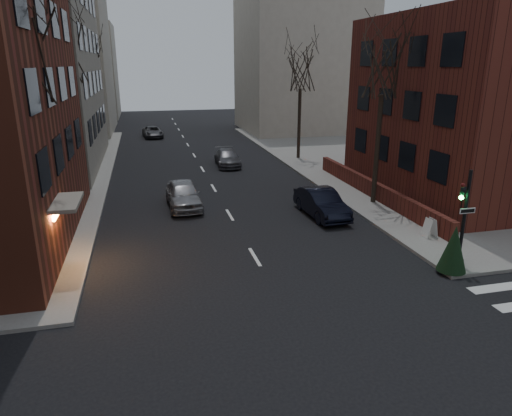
{
  "coord_description": "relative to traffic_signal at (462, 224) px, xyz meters",
  "views": [
    {
      "loc": [
        -4.32,
        -5.94,
        8.1
      ],
      "look_at": [
        0.25,
        12.78,
        2.0
      ],
      "focal_mm": 32.0,
      "sensor_mm": 36.0,
      "label": 1
    }
  ],
  "objects": [
    {
      "name": "car_lane_far",
      "position": [
        -11.35,
        38.98,
        -1.29
      ],
      "size": [
        2.46,
        4.63,
        1.24
      ],
      "primitive_type": "imported",
      "rotation": [
        0.0,
        0.0,
        0.09
      ],
      "color": "#3D3D42",
      "rests_on": "ground"
    },
    {
      "name": "building_right_brick",
      "position": [
        8.56,
        10.01,
        3.59
      ],
      "size": [
        12.0,
        14.0,
        11.0
      ],
      "primitive_type": "cube",
      "color": "#592219",
      "rests_on": "ground"
    },
    {
      "name": "parked_sedan",
      "position": [
        -3.02,
        7.63,
        -1.15
      ],
      "size": [
        1.83,
        4.67,
        1.51
      ],
      "primitive_type": "imported",
      "rotation": [
        0.0,
        0.0,
        0.05
      ],
      "color": "black",
      "rests_on": "ground"
    },
    {
      "name": "sandwich_board",
      "position": [
        0.73,
        3.04,
        -1.29
      ],
      "size": [
        0.42,
        0.58,
        0.93
      ],
      "primitive_type": "cube",
      "rotation": [
        0.0,
        0.0,
        0.01
      ],
      "color": "silver",
      "rests_on": "sidewalk_far_right"
    },
    {
      "name": "building_distant_la",
      "position": [
        -22.94,
        46.01,
        7.09
      ],
      "size": [
        14.0,
        16.0,
        18.0
      ],
      "primitive_type": "cube",
      "color": "#BAAF9D",
      "rests_on": "ground"
    },
    {
      "name": "tree_left_c",
      "position": [
        -16.74,
        31.01,
        6.12
      ],
      "size": [
        3.96,
        3.96,
        9.72
      ],
      "color": "#2D231C",
      "rests_on": "sidewalk_far_left"
    },
    {
      "name": "low_wall_right",
      "position": [
        1.36,
        10.01,
        -1.26
      ],
      "size": [
        0.35,
        16.0,
        1.0
      ],
      "primitive_type": "cube",
      "color": "#592219",
      "rests_on": "sidewalk_far_right"
    },
    {
      "name": "streetlamp_near",
      "position": [
        -16.14,
        13.01,
        2.33
      ],
      "size": [
        0.36,
        0.36,
        6.28
      ],
      "color": "black",
      "rests_on": "sidewalk_far_left"
    },
    {
      "name": "car_lane_gray",
      "position": [
        -5.73,
        21.83,
        -1.25
      ],
      "size": [
        2.05,
        4.62,
        1.32
      ],
      "primitive_type": "imported",
      "rotation": [
        0.0,
        0.0,
        -0.04
      ],
      "color": "#46454B",
      "rests_on": "ground"
    },
    {
      "name": "building_distant_ra",
      "position": [
        7.06,
        41.01,
        6.09
      ],
      "size": [
        14.0,
        14.0,
        16.0
      ],
      "primitive_type": "cube",
      "color": "#BAAF9D",
      "rests_on": "ground"
    },
    {
      "name": "evergreen_shrub",
      "position": [
        -0.64,
        -0.49,
        -0.81
      ],
      "size": [
        1.47,
        1.47,
        1.9
      ],
      "primitive_type": "cone",
      "rotation": [
        0.0,
        0.0,
        -0.37
      ],
      "color": "#16321A",
      "rests_on": "sidewalk_far_right"
    },
    {
      "name": "building_distant_lb",
      "position": [
        -20.94,
        63.01,
        5.09
      ],
      "size": [
        10.0,
        12.0,
        14.0
      ],
      "primitive_type": "cube",
      "color": "#BAAF9D",
      "rests_on": "ground"
    },
    {
      "name": "tree_right_b",
      "position": [
        0.86,
        23.01,
        5.68
      ],
      "size": [
        3.74,
        3.74,
        9.18
      ],
      "color": "#2D231C",
      "rests_on": "sidewalk_far_right"
    },
    {
      "name": "tree_left_b",
      "position": [
        -16.74,
        17.01,
        7.0
      ],
      "size": [
        4.4,
        4.4,
        10.8
      ],
      "color": "#2D231C",
      "rests_on": "sidewalk_far_left"
    },
    {
      "name": "tree_left_a",
      "position": [
        -16.74,
        5.01,
        6.56
      ],
      "size": [
        4.18,
        4.18,
        10.26
      ],
      "color": "#2D231C",
      "rests_on": "sidewalk_far_left"
    },
    {
      "name": "streetlamp_far",
      "position": [
        -16.14,
        33.01,
        2.33
      ],
      "size": [
        0.36,
        0.36,
        6.28
      ],
      "color": "black",
      "rests_on": "sidewalk_far_left"
    },
    {
      "name": "sidewalk_far_right",
      "position": [
        21.06,
        21.01,
        -1.83
      ],
      "size": [
        44.0,
        44.0,
        0.15
      ],
      "primitive_type": "cube",
      "color": "gray",
      "rests_on": "ground"
    },
    {
      "name": "car_lane_silver",
      "position": [
        -10.3,
        11.1,
        -1.12
      ],
      "size": [
        2.01,
        4.69,
        1.58
      ],
      "primitive_type": "imported",
      "rotation": [
        0.0,
        0.0,
        0.03
      ],
      "color": "gray",
      "rests_on": "ground"
    },
    {
      "name": "tree_right_a",
      "position": [
        0.86,
        9.01,
        6.12
      ],
      "size": [
        3.96,
        3.96,
        9.72
      ],
      "color": "#2D231C",
      "rests_on": "sidewalk_far_right"
    },
    {
      "name": "traffic_signal",
      "position": [
        0.0,
        0.0,
        0.0
      ],
      "size": [
        0.76,
        0.44,
        4.0
      ],
      "color": "black",
      "rests_on": "sidewalk_far_right"
    }
  ]
}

